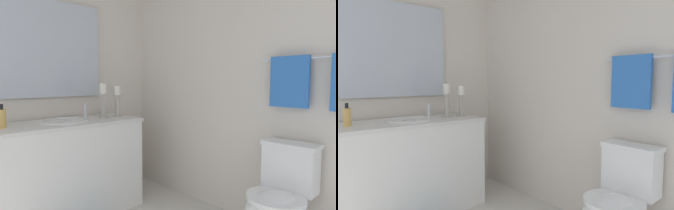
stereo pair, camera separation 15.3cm
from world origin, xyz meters
TOP-DOWN VIEW (x-y plane):
  - wall_back at (0.00, 1.17)m, footprint 2.43×0.04m
  - wall_left at (-1.21, 0.00)m, footprint 0.04×2.34m
  - vanity_cabinet at (-0.89, 0.06)m, footprint 0.58×1.29m
  - sink_basin at (-0.89, 0.06)m, footprint 0.40×0.40m
  - mirror at (-1.17, 0.06)m, footprint 0.02×0.98m
  - candle_holder_tall at (-0.87, 0.58)m, footprint 0.09×0.09m
  - candle_holder_short at (-0.89, 0.43)m, footprint 0.09×0.09m
  - soap_bottle at (-0.89, -0.43)m, footprint 0.06×0.06m
  - toilet at (0.64, 0.89)m, footprint 0.39×0.54m
  - towel_bar at (0.80, 1.11)m, footprint 0.83×0.02m
  - towel_near_vanity at (0.59, 1.09)m, footprint 0.28×0.03m

SIDE VIEW (x-z plane):
  - toilet at x=0.64m, z-range -0.01..0.74m
  - vanity_cabinet at x=-0.89m, z-range 0.00..0.84m
  - sink_basin at x=-0.89m, z-range 0.68..0.92m
  - soap_bottle at x=-0.89m, z-range 0.82..1.00m
  - candle_holder_tall at x=-0.87m, z-range 0.85..1.15m
  - candle_holder_short at x=-0.89m, z-range 0.85..1.18m
  - towel_near_vanity at x=0.59m, z-range 1.00..1.37m
  - wall_back at x=0.00m, z-range 0.00..2.45m
  - wall_left at x=-1.21m, z-range 0.00..2.45m
  - towel_bar at x=0.80m, z-range 1.34..1.36m
  - mirror at x=-1.17m, z-range 1.04..1.93m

